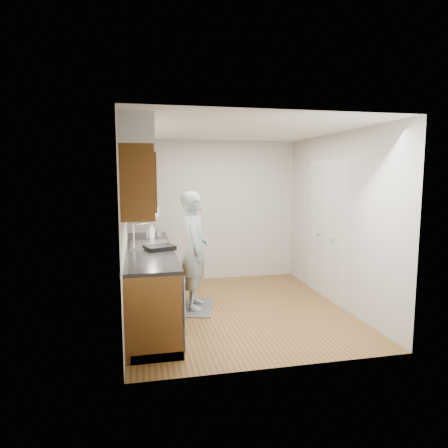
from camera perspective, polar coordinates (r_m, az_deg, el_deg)
name	(u,v)px	position (r m, az deg, el deg)	size (l,w,h in m)	color
floor	(237,309)	(5.79, 1.85, -12.09)	(3.50, 3.50, 0.00)	brown
ceiling	(238,130)	(5.50, 1.95, 13.32)	(3.50, 3.50, 0.00)	white
wall_left	(125,225)	(5.35, -13.89, -0.14)	(0.02, 3.50, 2.50)	beige
wall_right	(337,219)	(6.05, 15.82, 0.63)	(0.02, 3.50, 2.50)	beige
wall_back	(214,211)	(7.21, -1.48, 1.91)	(3.00, 0.02, 2.50)	beige
counter	(150,281)	(5.49, -10.49, -7.96)	(0.64, 2.80, 1.30)	brown
upper_cabinets	(137,171)	(5.35, -12.29, 7.42)	(0.47, 2.80, 1.21)	brown
closet_door	(326,232)	(6.33, 14.39, -1.09)	(0.02, 1.22, 2.05)	white
floor_mat	(195,307)	(5.86, -4.14, -11.79)	(0.49, 0.83, 0.02)	slate
person	(195,242)	(5.63, -4.23, -2.64)	(0.66, 0.44, 1.88)	#8AA5A8
soap_bottle_a	(152,231)	(6.00, -10.29, -1.00)	(0.10, 0.10, 0.26)	silver
soap_bottle_b	(149,231)	(6.16, -10.61, -1.06)	(0.09, 0.09, 0.20)	silver
soda_can	(159,235)	(6.09, -9.32, -1.54)	(0.06, 0.06, 0.12)	#A4281C
steel_can	(159,234)	(6.06, -9.29, -1.49)	(0.07, 0.07, 0.14)	#A5A5AA
dish_rack	(159,248)	(5.21, -9.20, -3.36)	(0.35, 0.30, 0.06)	black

